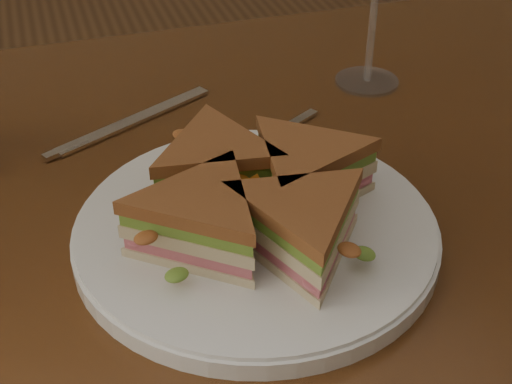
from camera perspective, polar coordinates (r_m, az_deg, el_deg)
table at (r=0.74m, az=-1.87°, el=-5.90°), size 1.20×0.80×0.75m
plate at (r=0.62m, az=0.00°, el=-3.19°), size 0.31×0.31×0.02m
sandwich_wedges at (r=0.59m, az=0.00°, el=-0.39°), size 0.27×0.27×0.06m
crisps_mound at (r=0.60m, az=0.00°, el=-0.71°), size 0.09×0.09×0.05m
spoon at (r=0.72m, az=-2.07°, el=2.61°), size 0.16×0.10×0.01m
knife at (r=0.79m, az=-10.41°, el=5.30°), size 0.20×0.11×0.00m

